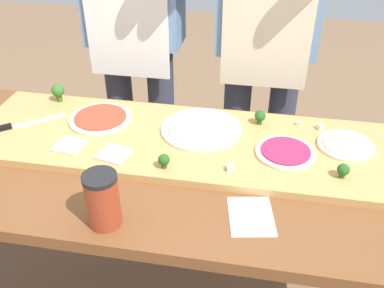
{
  "coord_description": "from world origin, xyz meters",
  "views": [
    {
      "loc": [
        0.31,
        -1.08,
        1.58
      ],
      "look_at": [
        0.1,
        0.07,
        0.79
      ],
      "focal_mm": 40.52,
      "sensor_mm": 36.0,
      "label": 1
    }
  ],
  "objects_px": {
    "broccoli_floret_front_right": "(260,116)",
    "cheese_crumble_a": "(230,168)",
    "pizza_slice_far_left": "(114,154)",
    "cook_left": "(134,20)",
    "pizza_whole_tomato_red": "(101,118)",
    "cheese_crumble_b": "(321,127)",
    "broccoli_floret_back_left": "(58,91)",
    "recipe_note": "(251,216)",
    "broccoli_floret_center_left": "(343,170)",
    "sauce_jar": "(103,200)",
    "pizza_slice_center": "(70,146)",
    "broccoli_floret_back_mid": "(164,160)",
    "prep_table": "(159,185)",
    "chefs_knife": "(10,127)",
    "cook_right": "(267,28)",
    "pizza_whole_beet_magenta": "(285,152)",
    "cheese_crumble_c": "(299,123)",
    "pizza_whole_white_garlic": "(346,145)",
    "pizza_whole_cheese_artichoke": "(201,129)"
  },
  "relations": [
    {
      "from": "pizza_slice_far_left",
      "to": "broccoli_floret_center_left",
      "type": "height_order",
      "value": "broccoli_floret_center_left"
    },
    {
      "from": "pizza_whole_white_garlic",
      "to": "pizza_slice_center",
      "type": "height_order",
      "value": "pizza_whole_white_garlic"
    },
    {
      "from": "broccoli_floret_back_left",
      "to": "cook_left",
      "type": "bearing_deg",
      "value": 60.33
    },
    {
      "from": "cheese_crumble_a",
      "to": "chefs_knife",
      "type": "bearing_deg",
      "value": 172.23
    },
    {
      "from": "cheese_crumble_b",
      "to": "sauce_jar",
      "type": "bearing_deg",
      "value": -137.48
    },
    {
      "from": "pizza_slice_far_left",
      "to": "cheese_crumble_c",
      "type": "bearing_deg",
      "value": 26.85
    },
    {
      "from": "pizza_whole_beet_magenta",
      "to": "pizza_whole_tomato_red",
      "type": "bearing_deg",
      "value": 171.59
    },
    {
      "from": "broccoli_floret_back_mid",
      "to": "cheese_crumble_b",
      "type": "relative_size",
      "value": 2.51
    },
    {
      "from": "pizza_slice_far_left",
      "to": "cook_left",
      "type": "height_order",
      "value": "cook_left"
    },
    {
      "from": "pizza_slice_center",
      "to": "broccoli_floret_back_left",
      "type": "bearing_deg",
      "value": 119.8
    },
    {
      "from": "prep_table",
      "to": "chefs_knife",
      "type": "xyz_separation_m",
      "value": [
        -0.54,
        0.06,
        0.13
      ]
    },
    {
      "from": "pizza_whole_cheese_artichoke",
      "to": "broccoli_floret_center_left",
      "type": "bearing_deg",
      "value": -22.06
    },
    {
      "from": "pizza_slice_far_left",
      "to": "cheese_crumble_b",
      "type": "bearing_deg",
      "value": 23.13
    },
    {
      "from": "broccoli_floret_back_mid",
      "to": "broccoli_floret_center_left",
      "type": "bearing_deg",
      "value": 5.11
    },
    {
      "from": "prep_table",
      "to": "chefs_knife",
      "type": "relative_size",
      "value": 7.56
    },
    {
      "from": "broccoli_floret_front_right",
      "to": "cook_right",
      "type": "xyz_separation_m",
      "value": [
        -0.01,
        0.39,
        0.18
      ]
    },
    {
      "from": "cheese_crumble_a",
      "to": "cook_left",
      "type": "height_order",
      "value": "cook_left"
    },
    {
      "from": "pizza_whole_tomato_red",
      "to": "cheese_crumble_c",
      "type": "distance_m",
      "value": 0.7
    },
    {
      "from": "broccoli_floret_center_left",
      "to": "cook_left",
      "type": "bearing_deg",
      "value": 141.21
    },
    {
      "from": "pizza_whole_beet_magenta",
      "to": "cheese_crumble_a",
      "type": "distance_m",
      "value": 0.2
    },
    {
      "from": "recipe_note",
      "to": "cheese_crumble_c",
      "type": "bearing_deg",
      "value": 73.88
    },
    {
      "from": "cheese_crumble_a",
      "to": "cook_right",
      "type": "relative_size",
      "value": 0.01
    },
    {
      "from": "pizza_whole_tomato_red",
      "to": "broccoli_floret_center_left",
      "type": "height_order",
      "value": "broccoli_floret_center_left"
    },
    {
      "from": "sauce_jar",
      "to": "cook_right",
      "type": "xyz_separation_m",
      "value": [
        0.37,
        0.93,
        0.16
      ]
    },
    {
      "from": "pizza_whole_tomato_red",
      "to": "cheese_crumble_b",
      "type": "xyz_separation_m",
      "value": [
        0.77,
        0.08,
        0.0
      ]
    },
    {
      "from": "pizza_whole_beet_magenta",
      "to": "broccoli_floret_back_left",
      "type": "relative_size",
      "value": 2.71
    },
    {
      "from": "sauce_jar",
      "to": "pizza_slice_center",
      "type": "bearing_deg",
      "value": 128.03
    },
    {
      "from": "cheese_crumble_b",
      "to": "recipe_note",
      "type": "height_order",
      "value": "cheese_crumble_b"
    },
    {
      "from": "broccoli_floret_front_right",
      "to": "cheese_crumble_b",
      "type": "height_order",
      "value": "broccoli_floret_front_right"
    },
    {
      "from": "pizza_whole_cheese_artichoke",
      "to": "pizza_whole_white_garlic",
      "type": "height_order",
      "value": "same"
    },
    {
      "from": "pizza_whole_white_garlic",
      "to": "broccoli_floret_back_left",
      "type": "xyz_separation_m",
      "value": [
        -1.05,
        0.13,
        0.04
      ]
    },
    {
      "from": "pizza_slice_far_left",
      "to": "cheese_crumble_a",
      "type": "distance_m",
      "value": 0.37
    },
    {
      "from": "pizza_whole_cheese_artichoke",
      "to": "broccoli_floret_center_left",
      "type": "height_order",
      "value": "broccoli_floret_center_left"
    },
    {
      "from": "prep_table",
      "to": "pizza_whole_white_garlic",
      "type": "height_order",
      "value": "pizza_whole_white_garlic"
    },
    {
      "from": "pizza_slice_far_left",
      "to": "broccoli_floret_front_right",
      "type": "xyz_separation_m",
      "value": [
        0.44,
        0.28,
        0.02
      ]
    },
    {
      "from": "pizza_whole_cheese_artichoke",
      "to": "recipe_note",
      "type": "bearing_deg",
      "value": -61.81
    },
    {
      "from": "pizza_whole_white_garlic",
      "to": "broccoli_floret_back_mid",
      "type": "bearing_deg",
      "value": -158.97
    },
    {
      "from": "broccoli_floret_back_mid",
      "to": "broccoli_floret_center_left",
      "type": "distance_m",
      "value": 0.53
    },
    {
      "from": "pizza_whole_white_garlic",
      "to": "broccoli_floret_back_left",
      "type": "distance_m",
      "value": 1.05
    },
    {
      "from": "broccoli_floret_front_right",
      "to": "cheese_crumble_a",
      "type": "height_order",
      "value": "broccoli_floret_front_right"
    },
    {
      "from": "pizza_whole_tomato_red",
      "to": "cheese_crumble_c",
      "type": "bearing_deg",
      "value": 7.38
    },
    {
      "from": "prep_table",
      "to": "sauce_jar",
      "type": "bearing_deg",
      "value": -103.39
    },
    {
      "from": "broccoli_floret_front_right",
      "to": "cook_right",
      "type": "bearing_deg",
      "value": 90.92
    },
    {
      "from": "pizza_whole_tomato_red",
      "to": "broccoli_floret_back_mid",
      "type": "xyz_separation_m",
      "value": [
        0.29,
        -0.23,
        0.02
      ]
    },
    {
      "from": "broccoli_floret_center_left",
      "to": "cheese_crumble_c",
      "type": "height_order",
      "value": "broccoli_floret_center_left"
    },
    {
      "from": "pizza_slice_center",
      "to": "recipe_note",
      "type": "xyz_separation_m",
      "value": [
        0.6,
        -0.19,
        -0.03
      ]
    },
    {
      "from": "cheese_crumble_b",
      "to": "chefs_knife",
      "type": "bearing_deg",
      "value": -170.21
    },
    {
      "from": "pizza_whole_beet_magenta",
      "to": "cheese_crumble_c",
      "type": "xyz_separation_m",
      "value": [
        0.05,
        0.19,
        0.0
      ]
    },
    {
      "from": "pizza_whole_white_garlic",
      "to": "broccoli_floret_back_left",
      "type": "relative_size",
      "value": 2.59
    },
    {
      "from": "broccoli_floret_center_left",
      "to": "cook_right",
      "type": "height_order",
      "value": "cook_right"
    }
  ]
}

